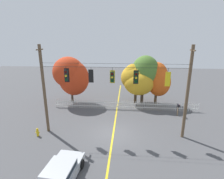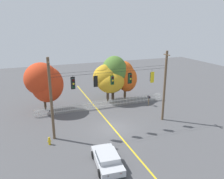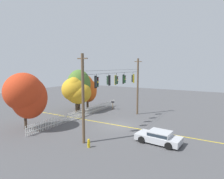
% 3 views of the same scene
% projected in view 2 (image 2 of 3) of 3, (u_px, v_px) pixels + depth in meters
% --- Properties ---
extents(ground, '(80.00, 80.00, 0.00)m').
position_uv_depth(ground, '(113.00, 128.00, 24.53)').
color(ground, '#4C4C4F').
extents(lane_centerline_stripe, '(0.16, 36.00, 0.01)m').
position_uv_depth(lane_centerline_stripe, '(113.00, 128.00, 24.53)').
color(lane_centerline_stripe, gold).
rests_on(lane_centerline_stripe, ground).
extents(signal_support_span, '(12.92, 1.10, 8.20)m').
position_uv_depth(signal_support_span, '(113.00, 92.00, 23.30)').
color(signal_support_span, brown).
rests_on(signal_support_span, ground).
extents(traffic_signal_southbound_primary, '(0.43, 0.38, 1.40)m').
position_uv_depth(traffic_signal_southbound_primary, '(73.00, 83.00, 21.50)').
color(traffic_signal_southbound_primary, black).
extents(traffic_signal_westbound_side, '(0.43, 0.38, 1.33)m').
position_uv_depth(traffic_signal_westbound_side, '(95.00, 81.00, 22.24)').
color(traffic_signal_westbound_side, black).
extents(traffic_signal_northbound_secondary, '(0.43, 0.38, 1.40)m').
position_uv_depth(traffic_signal_northbound_secondary, '(112.00, 80.00, 22.90)').
color(traffic_signal_northbound_secondary, black).
extents(traffic_signal_northbound_primary, '(0.43, 0.38, 1.44)m').
position_uv_depth(traffic_signal_northbound_primary, '(130.00, 78.00, 23.60)').
color(traffic_signal_northbound_primary, black).
extents(traffic_signal_eastbound_side, '(0.43, 0.38, 1.52)m').
position_uv_depth(traffic_signal_eastbound_side, '(152.00, 77.00, 24.50)').
color(traffic_signal_eastbound_side, black).
extents(white_picket_fence, '(18.06, 0.06, 1.12)m').
position_uv_depth(white_picket_fence, '(104.00, 104.00, 30.09)').
color(white_picket_fence, silver).
rests_on(white_picket_fence, ground).
extents(autumn_maple_near_fence, '(4.85, 3.98, 6.39)m').
position_uv_depth(autumn_maple_near_fence, '(44.00, 82.00, 28.34)').
color(autumn_maple_near_fence, '#473828').
rests_on(autumn_maple_near_fence, ground).
extents(autumn_maple_mid, '(4.44, 4.15, 5.49)m').
position_uv_depth(autumn_maple_mid, '(108.00, 79.00, 31.85)').
color(autumn_maple_mid, '#473828').
rests_on(autumn_maple_mid, ground).
extents(autumn_oak_far_east, '(4.10, 3.56, 6.56)m').
position_uv_depth(autumn_oak_far_east, '(113.00, 74.00, 32.48)').
color(autumn_oak_far_east, '#473828').
rests_on(autumn_oak_far_east, ground).
extents(autumn_maple_far_west, '(3.40, 3.19, 5.72)m').
position_uv_depth(autumn_maple_far_west, '(125.00, 77.00, 32.96)').
color(autumn_maple_far_west, brown).
rests_on(autumn_maple_far_west, ground).
extents(parked_car, '(2.28, 4.22, 1.15)m').
position_uv_depth(parked_car, '(107.00, 159.00, 18.02)').
color(parked_car, '#B7BABF').
rests_on(parked_car, ground).
extents(fire_hydrant, '(0.38, 0.22, 0.78)m').
position_uv_depth(fire_hydrant, '(49.00, 141.00, 21.17)').
color(fire_hydrant, gold).
rests_on(fire_hydrant, ground).
extents(roadside_mailbox, '(0.25, 0.44, 1.44)m').
position_uv_depth(roadside_mailbox, '(149.00, 98.00, 30.81)').
color(roadside_mailbox, brown).
rests_on(roadside_mailbox, ground).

